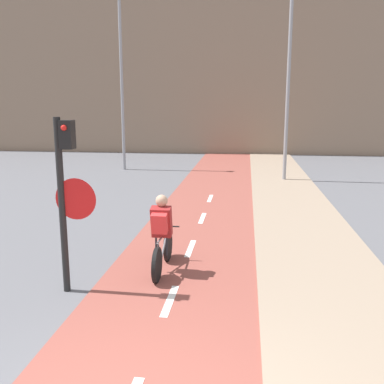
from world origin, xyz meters
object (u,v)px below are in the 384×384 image
at_px(traffic_light_pole, 66,186).
at_px(cyclist_near, 162,235).
at_px(street_lamp_far, 121,66).
at_px(street_lamp_sidewalk, 289,62).

relative_size(traffic_light_pole, cyclist_near, 1.69).
relative_size(street_lamp_far, street_lamp_sidewalk, 1.03).
height_order(traffic_light_pole, street_lamp_sidewalk, street_lamp_sidewalk).
height_order(street_lamp_far, cyclist_near, street_lamp_far).
distance_m(street_lamp_sidewalk, cyclist_near, 11.31).
distance_m(street_lamp_far, cyclist_near, 13.60).
bearing_deg(street_lamp_far, traffic_light_pole, -77.60).
relative_size(street_lamp_sidewalk, cyclist_near, 4.56).
bearing_deg(cyclist_near, street_lamp_far, 109.09).
bearing_deg(street_lamp_sidewalk, cyclist_near, -106.71).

